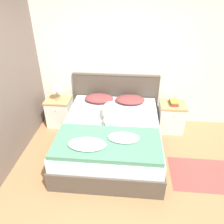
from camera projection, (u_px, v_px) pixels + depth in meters
name	position (u px, v px, depth m)	size (l,w,h in m)	color
ground_plane	(100.00, 195.00, 3.14)	(16.00, 16.00, 0.00)	#997047
wall_back	(113.00, 62.00, 4.30)	(9.00, 0.06, 2.55)	silver
wall_side_left	(12.00, 81.00, 3.50)	(0.06, 3.10, 2.55)	#706056
bed	(111.00, 137.00, 3.86)	(1.69, 2.04, 0.57)	#4C4238
headboard	(116.00, 97.00, 4.61)	(1.77, 0.06, 1.05)	#4C4238
nightstand_left	(60.00, 112.00, 4.56)	(0.51, 0.44, 0.59)	silver
nightstand_right	(171.00, 117.00, 4.39)	(0.51, 0.44, 0.59)	silver
pillow_left	(99.00, 98.00, 4.36)	(0.57, 0.39, 0.12)	brown
pillow_right	(130.00, 100.00, 4.31)	(0.57, 0.39, 0.12)	brown
quilt	(106.00, 143.00, 3.19)	(1.57, 0.80, 0.12)	#4C8466
dog	(110.00, 112.00, 3.82)	(0.28, 0.74, 0.24)	silver
book_stack	(174.00, 102.00, 4.22)	(0.16, 0.24, 0.07)	#AD2D28
table_lamp	(56.00, 86.00, 4.26)	(0.23, 0.23, 0.38)	#9E7A4C
rug	(202.00, 175.00, 3.47)	(1.02, 0.72, 0.00)	#93423D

